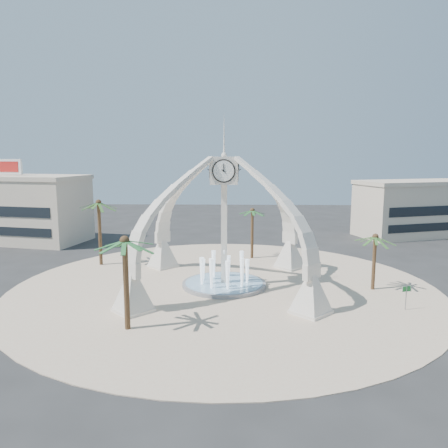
{
  "coord_description": "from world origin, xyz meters",
  "views": [
    {
      "loc": [
        1.19,
        -40.31,
        12.44
      ],
      "look_at": [
        -0.07,
        2.0,
        5.75
      ],
      "focal_mm": 35.0,
      "sensor_mm": 36.0,
      "label": 1
    }
  ],
  "objects_px": {
    "fountain": "(224,284)",
    "palm_south": "(125,242)",
    "clock_tower": "(224,220)",
    "street_sign": "(406,292)",
    "palm_west": "(99,204)",
    "palm_north": "(252,211)",
    "palm_east": "(375,237)"
  },
  "relations": [
    {
      "from": "palm_east",
      "to": "street_sign",
      "type": "relative_size",
      "value": 2.65
    },
    {
      "from": "palm_south",
      "to": "palm_east",
      "type": "bearing_deg",
      "value": 25.98
    },
    {
      "from": "palm_west",
      "to": "palm_south",
      "type": "height_order",
      "value": "palm_west"
    },
    {
      "from": "street_sign",
      "to": "palm_north",
      "type": "bearing_deg",
      "value": 108.28
    },
    {
      "from": "clock_tower",
      "to": "street_sign",
      "type": "relative_size",
      "value": 8.31
    },
    {
      "from": "palm_east",
      "to": "palm_west",
      "type": "relative_size",
      "value": 0.72
    },
    {
      "from": "palm_north",
      "to": "street_sign",
      "type": "distance_m",
      "value": 21.73
    },
    {
      "from": "clock_tower",
      "to": "fountain",
      "type": "distance_m",
      "value": 6.2
    },
    {
      "from": "fountain",
      "to": "palm_south",
      "type": "height_order",
      "value": "palm_south"
    },
    {
      "from": "street_sign",
      "to": "palm_west",
      "type": "bearing_deg",
      "value": 139.06
    },
    {
      "from": "clock_tower",
      "to": "palm_west",
      "type": "xyz_separation_m",
      "value": [
        -14.33,
        7.87,
        0.59
      ]
    },
    {
      "from": "clock_tower",
      "to": "palm_north",
      "type": "distance_m",
      "value": 12.08
    },
    {
      "from": "fountain",
      "to": "street_sign",
      "type": "distance_m",
      "value": 16.11
    },
    {
      "from": "clock_tower",
      "to": "palm_south",
      "type": "xyz_separation_m",
      "value": [
        -6.65,
        -10.62,
        -0.06
      ]
    },
    {
      "from": "clock_tower",
      "to": "palm_south",
      "type": "distance_m",
      "value": 12.53
    },
    {
      "from": "fountain",
      "to": "palm_south",
      "type": "xyz_separation_m",
      "value": [
        -6.65,
        -10.62,
        6.15
      ]
    },
    {
      "from": "street_sign",
      "to": "palm_east",
      "type": "bearing_deg",
      "value": 84.62
    },
    {
      "from": "palm_west",
      "to": "fountain",
      "type": "bearing_deg",
      "value": -28.78
    },
    {
      "from": "palm_west",
      "to": "palm_east",
      "type": "bearing_deg",
      "value": -16.71
    },
    {
      "from": "palm_east",
      "to": "palm_west",
      "type": "bearing_deg",
      "value": 163.29
    },
    {
      "from": "palm_south",
      "to": "clock_tower",
      "type": "bearing_deg",
      "value": 57.95
    },
    {
      "from": "clock_tower",
      "to": "palm_south",
      "type": "height_order",
      "value": "clock_tower"
    },
    {
      "from": "palm_west",
      "to": "clock_tower",
      "type": "bearing_deg",
      "value": -28.78
    },
    {
      "from": "palm_north",
      "to": "street_sign",
      "type": "bearing_deg",
      "value": -56.29
    },
    {
      "from": "palm_north",
      "to": "palm_south",
      "type": "bearing_deg",
      "value": -113.51
    },
    {
      "from": "palm_west",
      "to": "palm_south",
      "type": "bearing_deg",
      "value": -67.45
    },
    {
      "from": "fountain",
      "to": "palm_north",
      "type": "height_order",
      "value": "palm_north"
    },
    {
      "from": "fountain",
      "to": "street_sign",
      "type": "bearing_deg",
      "value": -22.16
    },
    {
      "from": "palm_south",
      "to": "street_sign",
      "type": "xyz_separation_m",
      "value": [
        21.53,
        4.56,
        -4.89
      ]
    },
    {
      "from": "palm_west",
      "to": "palm_south",
      "type": "relative_size",
      "value": 1.09
    },
    {
      "from": "fountain",
      "to": "street_sign",
      "type": "height_order",
      "value": "fountain"
    },
    {
      "from": "palm_east",
      "to": "street_sign",
      "type": "bearing_deg",
      "value": -79.95
    }
  ]
}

